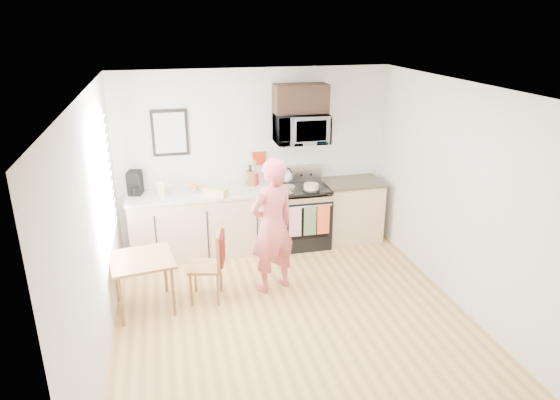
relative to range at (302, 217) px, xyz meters
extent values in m
plane|color=#9F713D|center=(-0.63, -1.98, -0.44)|extent=(4.60, 4.60, 0.00)
cube|color=white|center=(-0.63, 0.32, 0.86)|extent=(4.00, 0.04, 2.60)
cube|color=white|center=(-0.63, -4.28, 0.86)|extent=(4.00, 0.04, 2.60)
cube|color=white|center=(-2.63, -1.98, 0.86)|extent=(0.04, 4.60, 2.60)
cube|color=white|center=(1.37, -1.98, 0.86)|extent=(0.04, 4.60, 2.60)
cube|color=white|center=(-0.63, -1.98, 2.16)|extent=(4.00, 4.60, 0.04)
cube|color=white|center=(-2.61, -1.18, 1.11)|extent=(0.02, 1.40, 1.50)
cube|color=silver|center=(-2.60, -1.18, 1.11)|extent=(0.01, 1.30, 1.40)
cube|color=tan|center=(-1.43, 0.02, 0.01)|extent=(2.10, 0.60, 0.90)
cube|color=beige|center=(-1.43, 0.02, 0.48)|extent=(2.14, 0.64, 0.04)
cube|color=tan|center=(0.80, 0.02, 0.01)|extent=(0.84, 0.60, 0.90)
cube|color=black|center=(0.80, 0.02, 0.48)|extent=(0.88, 0.64, 0.04)
cube|color=black|center=(0.00, 0.00, -0.05)|extent=(0.76, 0.65, 0.77)
cube|color=black|center=(0.00, -0.32, 0.01)|extent=(0.61, 0.02, 0.45)
cube|color=#ABAAAF|center=(0.00, -0.31, 0.34)|extent=(0.74, 0.02, 0.14)
cylinder|color=#ABAAAF|center=(0.00, -0.36, 0.30)|extent=(0.68, 0.02, 0.02)
cube|color=black|center=(0.00, 0.00, 0.46)|extent=(0.76, 0.65, 0.04)
cube|color=#ABAAAF|center=(0.00, 0.27, 0.60)|extent=(0.76, 0.08, 0.24)
cube|color=white|center=(-0.20, -0.37, 0.08)|extent=(0.18, 0.02, 0.44)
cube|color=#506B47|center=(0.02, -0.37, 0.08)|extent=(0.18, 0.02, 0.44)
cube|color=#C63D1D|center=(0.22, -0.37, 0.08)|extent=(0.18, 0.02, 0.44)
imported|color=#ABAAAF|center=(0.00, 0.10, 1.32)|extent=(0.76, 0.51, 0.42)
cube|color=black|center=(0.00, 0.15, 1.74)|extent=(0.76, 0.35, 0.40)
cube|color=black|center=(-1.83, 0.30, 1.31)|extent=(0.50, 0.03, 0.65)
cube|color=beige|center=(-1.83, 0.28, 1.31)|extent=(0.42, 0.01, 0.56)
cube|color=#A3240E|center=(-0.58, 0.31, 0.86)|extent=(0.20, 0.02, 0.20)
imported|color=#C13535|center=(-0.72, -1.19, 0.42)|extent=(0.74, 0.62, 1.72)
cube|color=brown|center=(-2.28, -1.29, 0.20)|extent=(0.70, 0.70, 0.03)
cylinder|color=brown|center=(-2.52, -1.62, -0.13)|extent=(0.04, 0.04, 0.62)
cylinder|color=brown|center=(-1.96, -1.54, -0.13)|extent=(0.04, 0.04, 0.62)
cylinder|color=brown|center=(-2.61, -1.05, -0.13)|extent=(0.04, 0.04, 0.62)
cylinder|color=brown|center=(-2.04, -0.97, -0.13)|extent=(0.04, 0.04, 0.62)
cube|color=brown|center=(-1.56, -1.25, -0.01)|extent=(0.45, 0.45, 0.04)
cube|color=brown|center=(-1.38, -1.29, 0.23)|extent=(0.12, 0.37, 0.45)
cube|color=#5C140F|center=(-1.36, -1.29, 0.24)|extent=(0.13, 0.34, 0.38)
cylinder|color=brown|center=(-1.75, -1.37, -0.23)|extent=(0.03, 0.03, 0.41)
cylinder|color=brown|center=(-1.44, -1.44, -0.23)|extent=(0.03, 0.03, 0.41)
cylinder|color=brown|center=(-1.68, -1.06, -0.23)|extent=(0.03, 0.03, 0.41)
cylinder|color=brown|center=(-1.37, -1.13, -0.23)|extent=(0.03, 0.03, 0.41)
cube|color=brown|center=(-0.73, 0.19, 0.61)|extent=(0.10, 0.14, 0.21)
cylinder|color=#A3240E|center=(-0.67, 0.19, 0.58)|extent=(0.13, 0.13, 0.16)
imported|color=silver|center=(-1.57, 0.14, 0.53)|extent=(0.20, 0.20, 0.05)
cube|color=tan|center=(-2.01, -0.01, 0.62)|extent=(0.09, 0.09, 0.23)
cube|color=black|center=(-2.36, 0.18, 0.67)|extent=(0.22, 0.25, 0.32)
cylinder|color=black|center=(-2.36, 0.08, 0.58)|extent=(0.12, 0.12, 0.12)
cube|color=tan|center=(-1.28, -0.19, 0.56)|extent=(0.34, 0.30, 0.11)
cylinder|color=black|center=(0.08, -0.19, 0.49)|extent=(0.26, 0.26, 0.01)
cylinder|color=tan|center=(0.08, -0.19, 0.54)|extent=(0.21, 0.21, 0.07)
sphere|color=silver|center=(-0.18, 0.21, 0.58)|extent=(0.19, 0.19, 0.19)
cone|color=silver|center=(-0.18, 0.21, 0.68)|extent=(0.06, 0.06, 0.06)
torus|color=black|center=(-0.18, 0.21, 0.64)|extent=(0.17, 0.02, 0.17)
cylinder|color=#ABAAAF|center=(-0.26, -0.21, 0.54)|extent=(0.19, 0.19, 0.09)
cylinder|color=black|center=(-0.26, -0.36, 0.57)|extent=(0.02, 0.17, 0.02)
camera|label=1|loc=(-1.92, -6.66, 2.82)|focal=32.00mm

